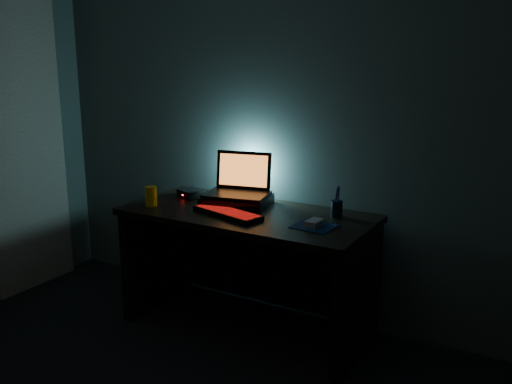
# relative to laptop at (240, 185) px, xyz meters

# --- Properties ---
(room) EXTENTS (3.50, 4.00, 2.50)m
(room) POSITION_rel_laptop_xyz_m (0.14, -1.77, 0.38)
(room) COLOR black
(room) RESTS_ON ground
(desk) EXTENTS (1.50, 0.70, 0.75)m
(desk) POSITION_rel_laptop_xyz_m (0.14, -0.10, -0.38)
(desk) COLOR black
(desk) RESTS_ON ground
(curtain) EXTENTS (0.06, 0.65, 2.30)m
(curtain) POSITION_rel_laptop_xyz_m (-1.57, -0.35, 0.28)
(curtain) COLOR beige
(curtain) RESTS_ON ground
(riser) EXTENTS (0.45, 0.38, 0.06)m
(riser) POSITION_rel_laptop_xyz_m (0.01, -0.05, -0.09)
(riser) COLOR black
(riser) RESTS_ON desk
(laptop) EXTENTS (0.43, 0.35, 0.26)m
(laptop) POSITION_rel_laptop_xyz_m (0.00, 0.00, 0.00)
(laptop) COLOR black
(laptop) RESTS_ON riser
(keyboard) EXTENTS (0.48, 0.26, 0.03)m
(keyboard) POSITION_rel_laptop_xyz_m (0.08, -0.27, -0.11)
(keyboard) COLOR black
(keyboard) RESTS_ON desk
(mousepad) EXTENTS (0.23, 0.21, 0.00)m
(mousepad) POSITION_rel_laptop_xyz_m (0.61, -0.22, -0.12)
(mousepad) COLOR #0B2552
(mousepad) RESTS_ON desk
(mouse) EXTENTS (0.07, 0.12, 0.03)m
(mouse) POSITION_rel_laptop_xyz_m (0.61, -0.22, -0.10)
(mouse) COLOR gray
(mouse) RESTS_ON mousepad
(pen_cup) EXTENTS (0.09, 0.09, 0.10)m
(pen_cup) POSITION_rel_laptop_xyz_m (0.65, 0.02, -0.07)
(pen_cup) COLOR black
(pen_cup) RESTS_ON desk
(juice_glass) EXTENTS (0.09, 0.09, 0.12)m
(juice_glass) POSITION_rel_laptop_xyz_m (-0.44, -0.33, -0.06)
(juice_glass) COLOR yellow
(juice_glass) RESTS_ON desk
(router) EXTENTS (0.19, 0.17, 0.05)m
(router) POSITION_rel_laptop_xyz_m (-0.36, -0.03, -0.09)
(router) COLOR black
(router) RESTS_ON desk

